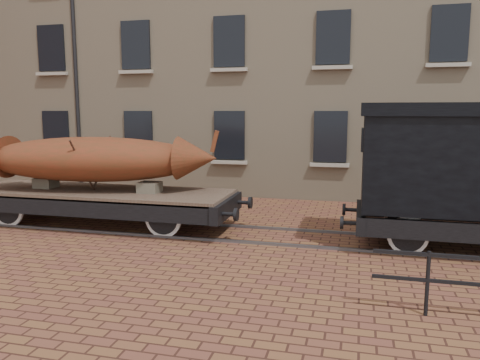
# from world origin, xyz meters

# --- Properties ---
(ground) EXTENTS (90.00, 90.00, 0.00)m
(ground) POSITION_xyz_m (0.00, 0.00, 0.00)
(ground) COLOR brown
(warehouse_cream) EXTENTS (40.00, 10.19, 14.00)m
(warehouse_cream) POSITION_xyz_m (3.00, 9.99, 7.00)
(warehouse_cream) COLOR tan
(warehouse_cream) RESTS_ON ground
(rail_track) EXTENTS (30.00, 1.52, 0.06)m
(rail_track) POSITION_xyz_m (0.00, 0.00, 0.03)
(rail_track) COLOR #59595E
(rail_track) RESTS_ON ground
(flatcar_wagon) EXTENTS (8.17, 2.22, 1.23)m
(flatcar_wagon) POSITION_xyz_m (-4.81, 0.00, 0.77)
(flatcar_wagon) COLOR brown
(flatcar_wagon) RESTS_ON ground
(iron_boat) EXTENTS (6.72, 2.86, 1.61)m
(iron_boat) POSITION_xyz_m (-4.89, -0.00, 1.79)
(iron_boat) COLOR maroon
(iron_boat) RESTS_ON flatcar_wagon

